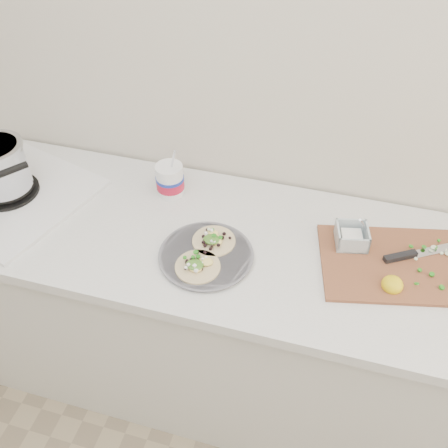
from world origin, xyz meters
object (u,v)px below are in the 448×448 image
(stove, at_px, (3,177))
(tub, at_px, (170,178))
(taco_plate, at_px, (206,253))
(cutboard, at_px, (393,259))

(stove, xyz_separation_m, tub, (0.55, 0.17, -0.02))
(taco_plate, distance_m, cutboard, 0.58)
(taco_plate, height_order, cutboard, cutboard)
(stove, distance_m, taco_plate, 0.77)
(tub, bearing_deg, stove, -162.84)
(taco_plate, relative_size, cutboard, 0.59)
(tub, bearing_deg, taco_plate, -51.47)
(stove, relative_size, taco_plate, 2.14)
(tub, xyz_separation_m, cutboard, (0.77, -0.13, -0.05))
(taco_plate, bearing_deg, stove, 172.80)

